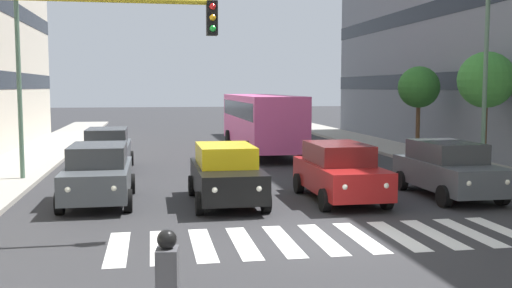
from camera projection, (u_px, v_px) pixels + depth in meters
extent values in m
plane|color=#2D2D30|center=(322.00, 239.00, 13.28)|extent=(180.00, 180.00, 0.00)
cube|color=black|center=(482.00, 82.00, 34.78)|extent=(9.52, 23.99, 0.90)
cube|color=black|center=(484.00, 18.00, 34.43)|extent=(9.52, 23.99, 0.90)
cube|color=silver|center=(504.00, 230.00, 14.07)|extent=(0.45, 2.80, 0.01)
cube|color=silver|center=(469.00, 232.00, 13.91)|extent=(0.45, 2.80, 0.01)
cube|color=silver|center=(434.00, 234.00, 13.75)|extent=(0.45, 2.80, 0.01)
cube|color=silver|center=(397.00, 235.00, 13.60)|extent=(0.45, 2.80, 0.01)
cube|color=silver|center=(360.00, 237.00, 13.44)|extent=(0.45, 2.80, 0.01)
cube|color=silver|center=(322.00, 239.00, 13.28)|extent=(0.45, 2.80, 0.01)
cube|color=silver|center=(283.00, 241.00, 13.12)|extent=(0.45, 2.80, 0.01)
cube|color=silver|center=(243.00, 243.00, 12.97)|extent=(0.45, 2.80, 0.01)
cube|color=silver|center=(202.00, 244.00, 12.81)|extent=(0.45, 2.80, 0.01)
cube|color=silver|center=(161.00, 246.00, 12.65)|extent=(0.45, 2.80, 0.01)
cube|color=silver|center=(118.00, 248.00, 12.49)|extent=(0.45, 2.80, 0.01)
cube|color=#474C51|center=(448.00, 174.00, 18.29)|extent=(1.80, 4.40, 0.80)
cube|color=#343639|center=(446.00, 151.00, 18.42)|extent=(1.58, 2.46, 0.60)
cylinder|color=black|center=(502.00, 194.00, 17.07)|extent=(0.22, 0.64, 0.64)
cylinder|color=black|center=(444.00, 196.00, 16.75)|extent=(0.22, 0.64, 0.64)
cylinder|color=black|center=(451.00, 179.00, 19.91)|extent=(0.22, 0.64, 0.64)
cylinder|color=black|center=(401.00, 180.00, 19.60)|extent=(0.22, 0.64, 0.64)
sphere|color=white|center=(506.00, 182.00, 16.28)|extent=(0.18, 0.18, 0.18)
sphere|color=white|center=(468.00, 183.00, 16.08)|extent=(0.18, 0.18, 0.18)
cube|color=maroon|center=(340.00, 177.00, 17.72)|extent=(1.80, 4.40, 0.80)
cube|color=maroon|center=(338.00, 153.00, 17.85)|extent=(1.58, 2.46, 0.60)
cylinder|color=black|center=(387.00, 198.00, 16.50)|extent=(0.22, 0.64, 0.64)
cylinder|color=black|center=(325.00, 200.00, 16.18)|extent=(0.22, 0.64, 0.64)
cylinder|color=black|center=(352.00, 182.00, 19.34)|extent=(0.22, 0.64, 0.64)
cylinder|color=black|center=(299.00, 183.00, 19.03)|extent=(0.22, 0.64, 0.64)
sphere|color=white|center=(386.00, 185.00, 15.71)|extent=(0.18, 0.18, 0.18)
sphere|color=white|center=(344.00, 187.00, 15.51)|extent=(0.18, 0.18, 0.18)
cube|color=black|center=(226.00, 179.00, 17.26)|extent=(1.80, 4.40, 0.80)
cube|color=yellow|center=(225.00, 155.00, 17.39)|extent=(1.58, 2.46, 0.60)
cylinder|color=black|center=(266.00, 201.00, 16.04)|extent=(0.22, 0.64, 0.64)
cylinder|color=black|center=(200.00, 203.00, 15.72)|extent=(0.22, 0.64, 0.64)
cylinder|color=black|center=(248.00, 184.00, 18.88)|extent=(0.22, 0.64, 0.64)
cylinder|color=black|center=(192.00, 186.00, 18.57)|extent=(0.22, 0.64, 0.64)
sphere|color=white|center=(259.00, 188.00, 15.25)|extent=(0.18, 0.18, 0.18)
sphere|color=white|center=(215.00, 190.00, 15.05)|extent=(0.18, 0.18, 0.18)
cube|color=#474C51|center=(98.00, 179.00, 17.33)|extent=(1.80, 4.40, 0.80)
cube|color=#343639|center=(98.00, 155.00, 17.46)|extent=(1.58, 2.46, 0.60)
cylinder|color=black|center=(128.00, 201.00, 16.10)|extent=(0.22, 0.64, 0.64)
cylinder|color=black|center=(60.00, 203.00, 15.79)|extent=(0.22, 0.64, 0.64)
cylinder|color=black|center=(131.00, 184.00, 18.95)|extent=(0.22, 0.64, 0.64)
cylinder|color=black|center=(73.00, 185.00, 18.63)|extent=(0.22, 0.64, 0.64)
sphere|color=white|center=(114.00, 188.00, 15.32)|extent=(0.18, 0.18, 0.18)
sphere|color=white|center=(68.00, 189.00, 15.11)|extent=(0.18, 0.18, 0.18)
cube|color=#474C51|center=(107.00, 153.00, 24.13)|extent=(1.80, 4.40, 0.80)
cube|color=#343639|center=(107.00, 136.00, 24.26)|extent=(1.58, 2.46, 0.60)
cylinder|color=black|center=(128.00, 167.00, 22.90)|extent=(0.22, 0.64, 0.64)
cylinder|color=black|center=(81.00, 168.00, 22.59)|extent=(0.22, 0.64, 0.64)
cylinder|color=black|center=(131.00, 158.00, 25.75)|extent=(0.22, 0.64, 0.64)
cylinder|color=black|center=(88.00, 159.00, 25.43)|extent=(0.22, 0.64, 0.64)
sphere|color=white|center=(119.00, 157.00, 22.11)|extent=(0.18, 0.18, 0.18)
sphere|color=white|center=(87.00, 158.00, 21.91)|extent=(0.18, 0.18, 0.18)
cube|color=#DB5193|center=(261.00, 120.00, 30.30)|extent=(2.50, 10.50, 2.50)
cube|color=black|center=(261.00, 109.00, 30.25)|extent=(2.52, 9.87, 0.80)
cylinder|color=black|center=(302.00, 151.00, 27.04)|extent=(0.28, 1.00, 1.00)
cylinder|color=black|center=(248.00, 152.00, 26.60)|extent=(0.28, 1.00, 1.00)
cylinder|color=black|center=(272.00, 138.00, 33.72)|extent=(0.28, 1.00, 1.00)
cylinder|color=black|center=(229.00, 139.00, 33.29)|extent=(0.28, 1.00, 1.00)
cube|color=#4C4C51|center=(167.00, 272.00, 7.70)|extent=(0.33, 0.39, 0.64)
sphere|color=black|center=(167.00, 239.00, 7.66)|extent=(0.26, 0.26, 0.26)
cube|color=black|center=(212.00, 18.00, 13.19)|extent=(0.24, 0.28, 0.76)
sphere|color=red|center=(213.00, 6.00, 13.02)|extent=(0.14, 0.14, 0.14)
sphere|color=orange|center=(213.00, 17.00, 13.05)|extent=(0.14, 0.14, 0.14)
sphere|color=green|center=(213.00, 28.00, 13.07)|extent=(0.14, 0.14, 0.14)
cylinder|color=#4C6B56|center=(485.00, 79.00, 21.59)|extent=(0.16, 0.16, 7.11)
cylinder|color=#4C6B56|center=(19.00, 73.00, 20.85)|extent=(0.16, 0.16, 7.53)
cylinder|color=#513823|center=(484.00, 133.00, 23.75)|extent=(0.20, 0.20, 2.88)
sphere|color=#387F33|center=(486.00, 80.00, 23.55)|extent=(2.25, 2.25, 2.25)
cylinder|color=#513823|center=(418.00, 127.00, 28.64)|extent=(0.20, 0.20, 2.67)
sphere|color=#2D6B28|center=(419.00, 87.00, 28.45)|extent=(2.00, 2.00, 2.00)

